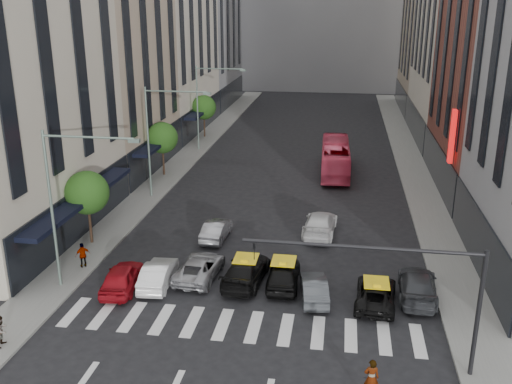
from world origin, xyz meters
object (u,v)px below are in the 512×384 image
at_px(taxi_center, 283,273).
at_px(bus, 335,158).
at_px(streetlamp_far, 206,97).
at_px(taxi_left, 246,270).
at_px(pedestrian_near, 1,330).
at_px(car_red, 122,277).
at_px(streetlamp_near, 66,190).
at_px(streetlamp_mid, 159,128).
at_px(pedestrian_far, 83,255).
at_px(car_white_front, 158,274).

height_order(taxi_center, bus, bus).
height_order(streetlamp_far, taxi_left, streetlamp_far).
bearing_deg(taxi_left, taxi_center, -176.75).
bearing_deg(pedestrian_near, taxi_left, -53.79).
height_order(car_red, taxi_center, taxi_center).
height_order(streetlamp_near, bus, streetlamp_near).
xyz_separation_m(taxi_left, bus, (4.60, 23.24, 0.76)).
distance_m(streetlamp_far, car_red, 32.22).
relative_size(streetlamp_mid, taxi_left, 1.76).
xyz_separation_m(streetlamp_mid, pedestrian_near, (-0.75, -22.08, -4.98)).
distance_m(streetlamp_mid, taxi_left, 17.49).
height_order(streetlamp_near, taxi_left, streetlamp_near).
height_order(taxi_left, pedestrian_far, pedestrian_far).
bearing_deg(car_red, taxi_center, -174.11).
distance_m(car_red, car_white_front, 2.02).
relative_size(taxi_left, bus, 0.48).
height_order(car_red, taxi_left, taxi_left).
height_order(streetlamp_mid, pedestrian_near, streetlamp_mid).
distance_m(streetlamp_far, bus, 16.09).
bearing_deg(pedestrian_near, pedestrian_far, -3.67).
bearing_deg(streetlamp_near, pedestrian_far, 105.14).
bearing_deg(streetlamp_far, taxi_left, -72.45).
relative_size(streetlamp_near, car_red, 2.07).
bearing_deg(streetlamp_far, streetlamp_mid, -90.00).
bearing_deg(taxi_center, taxi_left, -3.16).
bearing_deg(streetlamp_mid, taxi_center, -50.05).
relative_size(car_red, taxi_center, 0.98).
relative_size(car_red, bus, 0.40).
distance_m(pedestrian_near, pedestrian_far, 8.46).
bearing_deg(bus, taxi_center, 82.42).
height_order(streetlamp_mid, taxi_left, streetlamp_mid).
bearing_deg(streetlamp_far, car_red, -85.23).
height_order(streetlamp_mid, car_white_front, streetlamp_mid).
relative_size(streetlamp_mid, taxi_center, 2.02).
bearing_deg(streetlamp_near, car_red, 6.69).
distance_m(taxi_left, pedestrian_near, 13.12).
relative_size(car_white_front, taxi_left, 0.83).
bearing_deg(taxi_left, streetlamp_near, 18.19).
xyz_separation_m(streetlamp_mid, streetlamp_far, (0.00, 16.00, 0.00)).
relative_size(streetlamp_mid, pedestrian_far, 5.79).
xyz_separation_m(taxi_center, bus, (2.41, 23.31, 0.74)).
height_order(taxi_center, pedestrian_far, pedestrian_far).
height_order(streetlamp_near, pedestrian_far, streetlamp_near).
distance_m(streetlamp_far, taxi_left, 31.67).
relative_size(streetlamp_far, bus, 0.84).
distance_m(taxi_center, pedestrian_near, 14.85).
xyz_separation_m(streetlamp_far, car_red, (2.64, -31.69, -5.16)).
bearing_deg(bus, pedestrian_far, 55.88).
bearing_deg(streetlamp_mid, pedestrian_near, -91.95).
xyz_separation_m(taxi_center, pedestrian_near, (-12.36, -8.22, 0.17)).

